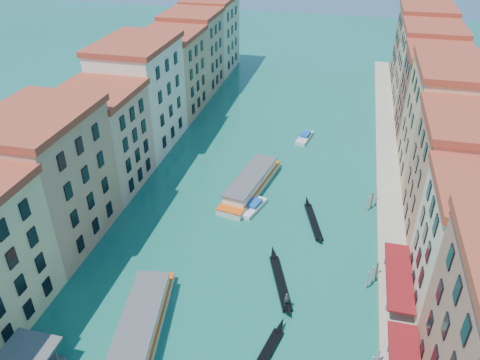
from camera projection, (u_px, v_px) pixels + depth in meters
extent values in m
cube|color=tan|center=(49.00, 182.00, 65.26)|extent=(12.00, 17.00, 19.00)
cube|color=brown|center=(32.00, 116.00, 60.01)|extent=(12.80, 17.40, 1.00)
cube|color=tan|center=(103.00, 141.00, 78.74)|extent=(12.00, 14.00, 16.50)
cube|color=brown|center=(94.00, 92.00, 74.14)|extent=(12.80, 14.40, 1.00)
cube|color=beige|center=(141.00, 97.00, 91.06)|extent=(12.00, 18.00, 20.00)
cube|color=brown|center=(134.00, 43.00, 85.55)|extent=(12.80, 18.40, 1.00)
cube|color=tan|center=(172.00, 75.00, 105.78)|extent=(12.00, 16.00, 17.50)
cube|color=brown|center=(169.00, 34.00, 100.92)|extent=(12.80, 16.40, 1.00)
cube|color=tan|center=(194.00, 53.00, 118.34)|extent=(12.00, 15.00, 18.50)
cube|color=brown|center=(192.00, 13.00, 113.22)|extent=(12.80, 15.40, 1.00)
cube|color=beige|center=(212.00, 36.00, 131.45)|extent=(12.00, 17.00, 19.00)
cube|color=beige|center=(477.00, 253.00, 54.34)|extent=(12.00, 14.00, 16.50)
cube|color=#C57857|center=(459.00, 182.00, 66.35)|extent=(12.00, 16.00, 18.00)
cube|color=brown|center=(476.00, 120.00, 61.37)|extent=(12.80, 16.40, 1.00)
cube|color=tan|center=(445.00, 126.00, 79.89)|extent=(12.00, 18.00, 20.00)
cube|color=brown|center=(460.00, 66.00, 74.38)|extent=(12.80, 18.40, 1.00)
cube|color=brown|center=(433.00, 98.00, 94.20)|extent=(12.00, 15.00, 17.50)
cube|color=brown|center=(443.00, 52.00, 89.35)|extent=(12.80, 15.40, 1.00)
cube|color=tan|center=(426.00, 71.00, 106.77)|extent=(12.00, 16.00, 18.50)
cube|color=brown|center=(435.00, 27.00, 101.65)|extent=(12.80, 16.40, 1.00)
cube|color=#986649|center=(420.00, 49.00, 120.16)|extent=(12.00, 17.00, 19.50)
cube|color=brown|center=(429.00, 7.00, 114.77)|extent=(12.80, 17.40, 1.00)
cube|color=#A19A81|center=(388.00, 185.00, 81.51)|extent=(4.00, 140.00, 1.00)
cylinder|color=#4F5051|center=(388.00, 349.00, 51.11)|extent=(0.12, 0.12, 3.00)
cube|color=maroon|center=(399.00, 276.00, 58.65)|extent=(3.20, 12.60, 0.25)
cylinder|color=#4F5051|center=(386.00, 307.00, 56.24)|extent=(0.12, 0.12, 3.00)
cylinder|color=#4F5051|center=(385.00, 261.00, 63.19)|extent=(0.12, 0.12, 3.00)
cylinder|color=brown|center=(377.00, 360.00, 50.11)|extent=(0.24, 0.24, 3.20)
cylinder|color=brown|center=(367.00, 281.00, 60.28)|extent=(0.24, 0.24, 3.20)
cylinder|color=brown|center=(372.00, 277.00, 60.98)|extent=(0.24, 0.24, 3.20)
cylinder|color=brown|center=(376.00, 272.00, 61.69)|extent=(0.24, 0.24, 3.20)
cylinder|color=brown|center=(368.00, 204.00, 75.17)|extent=(0.24, 0.24, 3.20)
cylinder|color=brown|center=(372.00, 201.00, 75.88)|extent=(0.24, 0.24, 3.20)
cylinder|color=brown|center=(376.00, 198.00, 76.59)|extent=(0.24, 0.24, 3.20)
cube|color=white|center=(140.00, 333.00, 54.03)|extent=(7.57, 19.73, 1.16)
cube|color=silver|center=(139.00, 326.00, 53.37)|extent=(6.43, 15.85, 1.54)
cube|color=#4F5051|center=(138.00, 320.00, 52.89)|extent=(6.80, 16.37, 0.24)
cube|color=#EF510E|center=(140.00, 330.00, 53.75)|extent=(7.62, 19.74, 0.24)
cube|color=silver|center=(251.00, 186.00, 81.05)|extent=(7.49, 19.23, 1.13)
cube|color=silver|center=(251.00, 180.00, 80.41)|extent=(6.36, 15.45, 1.50)
cube|color=#4F5051|center=(251.00, 176.00, 79.94)|extent=(6.72, 15.96, 0.23)
cube|color=#EF510E|center=(251.00, 184.00, 80.78)|extent=(7.53, 19.23, 0.23)
cube|color=black|center=(280.00, 283.00, 61.52)|extent=(4.54, 9.81, 0.50)
cone|color=black|center=(273.00, 253.00, 66.00)|extent=(1.70, 2.44, 1.86)
cone|color=black|center=(289.00, 313.00, 56.67)|extent=(1.57, 2.07, 1.64)
imported|color=#2A3634|center=(287.00, 300.00, 57.35)|extent=(0.81, 0.67, 1.91)
cone|color=black|center=(281.00, 325.00, 54.93)|extent=(1.44, 2.32, 1.80)
cube|color=black|center=(313.00, 222.00, 72.94)|extent=(3.85, 9.11, 0.46)
cone|color=black|center=(307.00, 201.00, 77.07)|extent=(1.50, 2.23, 1.72)
cone|color=black|center=(320.00, 241.00, 68.45)|extent=(1.39, 1.90, 1.51)
cube|color=silver|center=(253.00, 208.00, 75.92)|extent=(3.64, 6.48, 0.71)
cube|color=#144EA7|center=(255.00, 203.00, 75.92)|extent=(2.28, 3.00, 0.62)
cube|color=silver|center=(304.00, 138.00, 97.50)|extent=(3.15, 6.70, 0.74)
cube|color=#144EA7|center=(305.00, 134.00, 97.52)|extent=(2.13, 3.01, 0.64)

